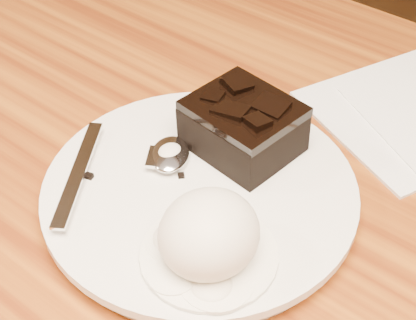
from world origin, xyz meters
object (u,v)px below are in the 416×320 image
Objects in this scene: brownie at (243,129)px; napkin at (410,113)px; ice_cream_scoop at (209,234)px; spoon at (170,156)px; plate at (200,195)px.

brownie is 0.51× the size of napkin.
ice_cream_scoop is 0.10m from spoon.
ice_cream_scoop is at bearing -45.42° from plate.
brownie is at bearing 21.75° from spoon.
ice_cream_scoop reaches higher than spoon.
brownie is 0.12m from ice_cream_scoop.
brownie is 0.46× the size of spoon.
spoon is (-0.09, 0.06, -0.02)m from ice_cream_scoop.
plate is at bearing -110.82° from napkin.
napkin is (0.03, 0.26, -0.04)m from ice_cream_scoop.
plate is 3.01× the size of brownie.
plate is 1.54× the size of napkin.
brownie is 1.14× the size of ice_cream_scoop.
napkin is at bearing 61.70° from brownie.
ice_cream_scoop is at bearing -64.52° from brownie.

